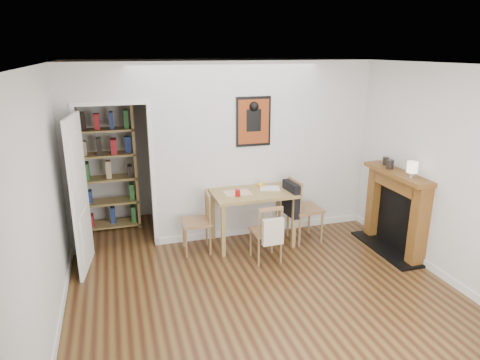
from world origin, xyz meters
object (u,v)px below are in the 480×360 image
object	(u,v)px
notebook	(270,188)
mantel_lamp	(412,168)
chair_front	(266,232)
ceramic_jar_b	(386,161)
red_glass	(238,193)
ceramic_jar_a	(390,164)
orange_fruit	(261,185)
chair_right	(304,209)
fireplace	(396,208)
chair_left	(196,223)
dining_table	(253,198)
bookshelf	(108,167)

from	to	relation	value
notebook	mantel_lamp	size ratio (longest dim) A/B	1.30
chair_front	ceramic_jar_b	bearing A→B (deg)	4.86
red_glass	ceramic_jar_a	world-z (taller)	ceramic_jar_a
chair_front	notebook	world-z (taller)	chair_front
orange_fruit	chair_right	bearing A→B (deg)	-25.50
ceramic_jar_b	fireplace	bearing A→B (deg)	-91.04
fireplace	ceramic_jar_a	bearing A→B (deg)	111.68
chair_front	orange_fruit	world-z (taller)	orange_fruit
fireplace	red_glass	distance (m)	2.23
chair_left	chair_front	world-z (taller)	chair_left
fireplace	notebook	xyz separation A→B (m)	(-1.59, 0.82, 0.19)
dining_table	ceramic_jar_a	bearing A→B (deg)	-18.90
chair_left	chair_right	xyz separation A→B (m)	(1.60, -0.08, 0.07)
dining_table	ceramic_jar_b	bearing A→B (deg)	-12.57
bookshelf	mantel_lamp	size ratio (longest dim) A/B	9.21
dining_table	ceramic_jar_a	distance (m)	1.97
mantel_lamp	chair_right	bearing A→B (deg)	136.08
chair_right	orange_fruit	world-z (taller)	chair_right
orange_fruit	ceramic_jar_b	world-z (taller)	ceramic_jar_b
red_glass	chair_right	bearing A→B (deg)	0.83
dining_table	chair_right	bearing A→B (deg)	-9.13
chair_right	fireplace	world-z (taller)	fireplace
bookshelf	orange_fruit	bearing A→B (deg)	-26.39
dining_table	red_glass	bearing A→B (deg)	-152.44
mantel_lamp	dining_table	bearing A→B (deg)	148.21
chair_right	notebook	xyz separation A→B (m)	(-0.48, 0.17, 0.31)
orange_fruit	ceramic_jar_a	bearing A→B (deg)	-25.44
chair_left	ceramic_jar_b	xyz separation A→B (m)	(2.71, -0.38, 0.78)
chair_left	mantel_lamp	size ratio (longest dim) A/B	3.91
red_glass	ceramic_jar_b	xyz separation A→B (m)	(2.13, -0.28, 0.37)
fireplace	notebook	distance (m)	1.80
chair_front	notebook	bearing A→B (deg)	66.34
ceramic_jar_a	ceramic_jar_b	size ratio (longest dim) A/B	1.09
chair_right	red_glass	size ratio (longest dim) A/B	10.08
red_glass	mantel_lamp	bearing A→B (deg)	-25.30
fireplace	notebook	world-z (taller)	fireplace
bookshelf	notebook	size ratio (longest dim) A/B	7.11
dining_table	chair_front	distance (m)	0.64
chair_left	bookshelf	xyz separation A→B (m)	(-1.13, 1.26, 0.57)
chair_front	fireplace	bearing A→B (deg)	-6.09
dining_table	notebook	size ratio (longest dim) A/B	4.10
red_glass	notebook	distance (m)	0.57
chair_left	red_glass	distance (m)	0.72
ceramic_jar_a	fireplace	bearing A→B (deg)	-68.32
bookshelf	fireplace	world-z (taller)	bookshelf
fireplace	chair_left	bearing A→B (deg)	164.81
dining_table	chair_left	distance (m)	0.88
mantel_lamp	bookshelf	bearing A→B (deg)	148.20
dining_table	chair_right	distance (m)	0.80
orange_fruit	ceramic_jar_a	distance (m)	1.84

